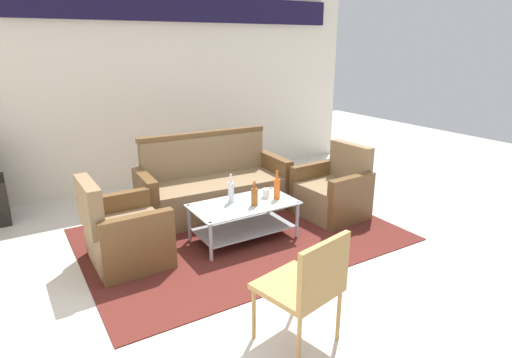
{
  "coord_description": "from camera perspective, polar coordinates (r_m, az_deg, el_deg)",
  "views": [
    {
      "loc": [
        -2.07,
        -3.0,
        2.01
      ],
      "look_at": [
        0.14,
        0.62,
        0.65
      ],
      "focal_mm": 29.8,
      "sensor_mm": 36.0,
      "label": 1
    }
  ],
  "objects": [
    {
      "name": "wicker_chair",
      "position": [
        2.92,
        6.95,
        -13.63
      ],
      "size": [
        0.57,
        0.57,
        0.84
      ],
      "rotation": [
        0.0,
        0.0,
        0.21
      ],
      "color": "#AD844C",
      "rests_on": "ground"
    },
    {
      "name": "bottle_brown",
      "position": [
        4.36,
        -0.21,
        -2.35
      ],
      "size": [
        0.07,
        0.07,
        0.26
      ],
      "color": "brown",
      "rests_on": "coffee_table"
    },
    {
      "name": "rug",
      "position": [
        4.7,
        -2.12,
        -7.46
      ],
      "size": [
        3.28,
        2.29,
        0.01
      ],
      "primitive_type": "cube",
      "color": "#511E19",
      "rests_on": "ground"
    },
    {
      "name": "bottle_orange",
      "position": [
        4.54,
        2.82,
        -1.26
      ],
      "size": [
        0.07,
        0.07,
        0.31
      ],
      "color": "#D85919",
      "rests_on": "coffee_table"
    },
    {
      "name": "coffee_table",
      "position": [
        4.5,
        -1.66,
        -4.96
      ],
      "size": [
        1.1,
        0.6,
        0.4
      ],
      "color": "silver",
      "rests_on": "rug"
    },
    {
      "name": "armchair_left",
      "position": [
        4.22,
        -17.27,
        -7.14
      ],
      "size": [
        0.71,
        0.77,
        0.85
      ],
      "rotation": [
        0.0,
        0.0,
        -1.56
      ],
      "color": "#7F6647",
      "rests_on": "rug"
    },
    {
      "name": "bottle_clear",
      "position": [
        4.45,
        -3.37,
        -1.69
      ],
      "size": [
        0.06,
        0.06,
        0.31
      ],
      "color": "silver",
      "rests_on": "coffee_table"
    },
    {
      "name": "couch",
      "position": [
        5.22,
        -5.74,
        -1.23
      ],
      "size": [
        1.83,
        0.82,
        0.96
      ],
      "rotation": [
        0.0,
        0.0,
        3.1
      ],
      "color": "#7F6647",
      "rests_on": "rug"
    },
    {
      "name": "wall_back",
      "position": [
        6.42,
        -12.79,
        12.62
      ],
      "size": [
        6.52,
        0.19,
        2.8
      ],
      "color": "silver",
      "rests_on": "ground"
    },
    {
      "name": "armchair_right",
      "position": [
        5.19,
        10.25,
        -1.88
      ],
      "size": [
        0.73,
        0.79,
        0.85
      ],
      "rotation": [
        0.0,
        0.0,
        1.62
      ],
      "color": "#7F6647",
      "rests_on": "rug"
    },
    {
      "name": "cup",
      "position": [
        4.6,
        1.33,
        -1.91
      ],
      "size": [
        0.08,
        0.08,
        0.1
      ],
      "primitive_type": "cylinder",
      "color": "silver",
      "rests_on": "coffee_table"
    },
    {
      "name": "ground_plane",
      "position": [
        4.16,
        2.85,
        -11.1
      ],
      "size": [
        14.0,
        14.0,
        0.0
      ],
      "primitive_type": "plane",
      "color": "beige"
    }
  ]
}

